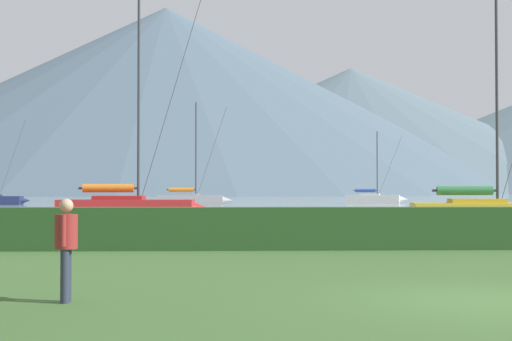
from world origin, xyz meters
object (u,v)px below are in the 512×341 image
(sailboat_slip_1, at_px, (191,199))
(sailboat_slip_8, at_px, (374,198))
(sailboat_slip_5, at_px, (487,211))
(person_standing_walker, at_px, (66,241))
(sailboat_slip_7, at_px, (129,207))

(sailboat_slip_1, distance_m, sailboat_slip_8, 26.36)
(sailboat_slip_5, distance_m, person_standing_walker, 30.25)
(sailboat_slip_5, bearing_deg, sailboat_slip_8, 90.67)
(sailboat_slip_5, height_order, sailboat_slip_8, sailboat_slip_5)
(sailboat_slip_8, bearing_deg, person_standing_walker, -88.62)
(sailboat_slip_5, xyz_separation_m, sailboat_slip_8, (6.01, 61.85, -0.06))
(sailboat_slip_5, xyz_separation_m, person_standing_walker, (-15.59, -25.92, 0.26))
(sailboat_slip_7, distance_m, sailboat_slip_8, 60.23)
(sailboat_slip_1, relative_size, sailboat_slip_5, 0.91)
(sailboat_slip_8, bearing_deg, sailboat_slip_1, -135.79)
(sailboat_slip_7, distance_m, person_standing_walker, 33.00)
(sailboat_slip_5, distance_m, sailboat_slip_8, 62.14)
(sailboat_slip_8, xyz_separation_m, person_standing_walker, (-21.60, -87.77, 0.32))
(sailboat_slip_5, xyz_separation_m, sailboat_slip_7, (-18.72, 6.93, 0.05))
(sailboat_slip_1, bearing_deg, sailboat_slip_8, 29.98)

